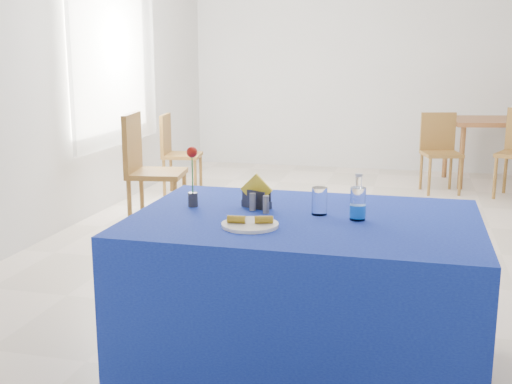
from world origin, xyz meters
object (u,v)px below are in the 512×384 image
water_bottle (358,205)px  chair_win_a (146,164)px  plate (250,225)px  blue_table (303,294)px  chair_win_b (175,149)px  oak_table (508,126)px  chair_bg_left (440,147)px

water_bottle → chair_win_a: 2.90m
plate → blue_table: bearing=48.1°
blue_table → chair_win_b: bearing=119.6°
chair_win_a → chair_win_b: 1.43m
oak_table → chair_win_a: 4.35m
plate → water_bottle: (0.45, 0.23, 0.06)m
chair_bg_left → chair_win_a: bearing=-152.5°
water_bottle → oak_table: bearing=75.8°
chair_win_b → blue_table: bearing=-159.2°
water_bottle → blue_table: bearing=-179.1°
oak_table → chair_win_a: size_ratio=1.50×
oak_table → water_bottle: bearing=-104.2°
blue_table → water_bottle: size_ratio=7.44×
blue_table → chair_win_b: size_ratio=1.85×
chair_win_a → chair_win_b: chair_win_a is taller
water_bottle → oak_table: (1.27, 5.01, -0.15)m
plate → chair_win_b: chair_win_b is taller
plate → chair_win_a: bearing=122.9°
chair_win_a → chair_bg_left: bearing=-56.3°
oak_table → chair_win_a: (-3.24, -2.90, -0.10)m
oak_table → chair_win_b: chair_win_b is taller
blue_table → water_bottle: bearing=0.9°
blue_table → oak_table: (1.51, 5.02, 0.30)m
chair_bg_left → chair_win_a: size_ratio=0.85×
water_bottle → chair_win_b: (-2.24, 3.51, -0.33)m
blue_table → chair_win_a: chair_win_a is taller
blue_table → water_bottle: 0.51m
chair_win_a → chair_win_b: bearing=2.5°
plate → chair_bg_left: (0.95, 4.61, -0.27)m
water_bottle → chair_win_b: bearing=122.6°
chair_bg_left → chair_win_b: (-2.75, -0.87, 0.00)m
plate → blue_table: plate is taller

